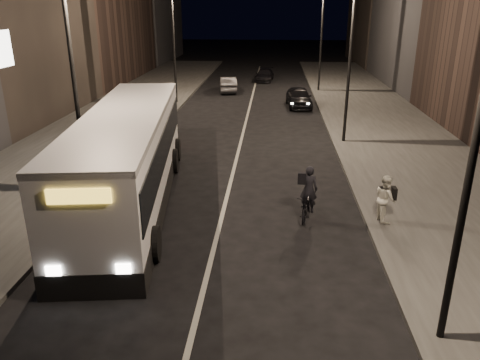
% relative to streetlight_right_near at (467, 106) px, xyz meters
% --- Properties ---
extents(ground, '(180.00, 180.00, 0.00)m').
position_rel_streetlight_right_near_xyz_m(ground, '(-5.33, 4.00, -5.36)').
color(ground, black).
rests_on(ground, ground).
extents(sidewalk_right, '(7.00, 70.00, 0.16)m').
position_rel_streetlight_right_near_xyz_m(sidewalk_right, '(3.17, 18.00, -5.28)').
color(sidewalk_right, '#333331').
rests_on(sidewalk_right, ground).
extents(sidewalk_left, '(7.00, 70.00, 0.16)m').
position_rel_streetlight_right_near_xyz_m(sidewalk_left, '(-13.83, 18.00, -5.28)').
color(sidewalk_left, '#333331').
rests_on(sidewalk_left, ground).
extents(streetlight_right_near, '(1.20, 0.44, 8.12)m').
position_rel_streetlight_right_near_xyz_m(streetlight_right_near, '(0.00, 0.00, 0.00)').
color(streetlight_right_near, black).
rests_on(streetlight_right_near, sidewalk_right).
extents(streetlight_right_mid, '(1.20, 0.44, 8.12)m').
position_rel_streetlight_right_near_xyz_m(streetlight_right_mid, '(0.00, 16.00, 0.00)').
color(streetlight_right_mid, black).
rests_on(streetlight_right_mid, sidewalk_right).
extents(streetlight_right_far, '(1.20, 0.44, 8.12)m').
position_rel_streetlight_right_near_xyz_m(streetlight_right_far, '(0.00, 32.00, 0.00)').
color(streetlight_right_far, black).
rests_on(streetlight_right_far, sidewalk_right).
extents(streetlight_left_near, '(1.20, 0.44, 8.12)m').
position_rel_streetlight_right_near_xyz_m(streetlight_left_near, '(-10.66, 8.00, 0.00)').
color(streetlight_left_near, black).
rests_on(streetlight_left_near, sidewalk_left).
extents(streetlight_left_far, '(1.20, 0.44, 8.12)m').
position_rel_streetlight_right_near_xyz_m(streetlight_left_far, '(-10.66, 26.00, 0.00)').
color(streetlight_left_far, black).
rests_on(streetlight_left_far, sidewalk_left).
extents(city_bus, '(4.36, 13.18, 3.49)m').
position_rel_streetlight_right_near_xyz_m(city_bus, '(-8.93, 7.39, -3.46)').
color(city_bus, white).
rests_on(city_bus, ground).
extents(cyclist_on_bicycle, '(0.98, 1.85, 2.03)m').
position_rel_streetlight_right_near_xyz_m(cyclist_on_bicycle, '(-2.31, 6.28, -4.69)').
color(cyclist_on_bicycle, black).
rests_on(cyclist_on_bicycle, ground).
extents(pedestrian_woman, '(0.76, 0.90, 1.64)m').
position_rel_streetlight_right_near_xyz_m(pedestrian_woman, '(0.27, 6.00, -4.38)').
color(pedestrian_woman, beige).
rests_on(pedestrian_woman, sidewalk_right).
extents(car_near, '(1.97, 4.28, 1.42)m').
position_rel_streetlight_right_near_xyz_m(car_near, '(-1.73, 25.57, -4.65)').
color(car_near, black).
rests_on(car_near, ground).
extents(car_mid, '(1.87, 4.08, 1.30)m').
position_rel_streetlight_right_near_xyz_m(car_mid, '(-7.51, 31.47, -4.71)').
color(car_mid, '#313134').
rests_on(car_mid, ground).
extents(car_far, '(1.97, 4.09, 1.15)m').
position_rel_streetlight_right_near_xyz_m(car_far, '(-4.53, 37.78, -4.79)').
color(car_far, black).
rests_on(car_far, ground).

